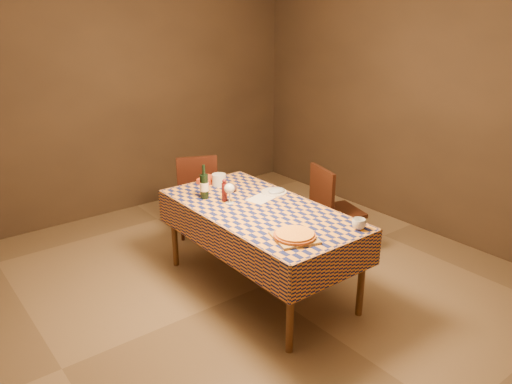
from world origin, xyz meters
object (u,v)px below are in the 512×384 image
at_px(cutting_board, 295,238).
at_px(pizza, 295,235).
at_px(bowl, 230,189).
at_px(white_plate, 274,192).
at_px(chair_right, 331,206).
at_px(dining_table, 260,216).
at_px(wine_bottle, 204,186).
at_px(chair_far, 197,190).

height_order(cutting_board, pizza, pizza).
xyz_separation_m(bowl, white_plate, (0.29, -0.28, -0.01)).
bearing_deg(chair_right, pizza, -148.22).
height_order(dining_table, cutting_board, cutting_board).
xyz_separation_m(cutting_board, white_plate, (0.51, 0.84, -0.00)).
xyz_separation_m(pizza, white_plate, (0.51, 0.84, -0.03)).
bearing_deg(cutting_board, pizza, -90.00).
xyz_separation_m(dining_table, cutting_board, (-0.17, -0.63, 0.09)).
bearing_deg(chair_right, dining_table, -175.68).
distance_m(cutting_board, wine_bottle, 1.12).
distance_m(white_plate, chair_far, 1.12).
bearing_deg(cutting_board, bowl, 79.21).
distance_m(bowl, chair_far, 0.85).
height_order(white_plate, chair_far, chair_far).
relative_size(dining_table, cutting_board, 6.19).
height_order(pizza, chair_right, chair_right).
bearing_deg(pizza, white_plate, 58.90).
relative_size(dining_table, wine_bottle, 5.98).
bearing_deg(dining_table, bowl, 85.12).
relative_size(white_plate, chair_right, 0.25).
bearing_deg(wine_bottle, dining_table, -63.79).
distance_m(cutting_board, bowl, 1.14).
relative_size(pizza, wine_bottle, 1.29).
distance_m(pizza, wine_bottle, 1.12).
bearing_deg(chair_far, bowl, -98.19).
bearing_deg(dining_table, chair_right, 4.32).
height_order(cutting_board, bowl, bowl).
bearing_deg(chair_right, bowl, 155.39).
xyz_separation_m(white_plate, chair_far, (-0.18, 1.08, -0.25)).
bearing_deg(white_plate, pizza, -121.10).
bearing_deg(wine_bottle, white_plate, -25.84).
bearing_deg(white_plate, bowl, 135.71).
xyz_separation_m(pizza, bowl, (0.21, 1.12, -0.01)).
height_order(pizza, bowl, pizza).
relative_size(bowl, chair_far, 0.14).
relative_size(cutting_board, wine_bottle, 0.97).
xyz_separation_m(wine_bottle, chair_far, (0.40, 0.80, -0.36)).
bearing_deg(white_plate, wine_bottle, 154.16).
bearing_deg(cutting_board, wine_bottle, 93.48).
bearing_deg(bowl, chair_right, -24.61).
height_order(wine_bottle, chair_right, wine_bottle).
distance_m(dining_table, bowl, 0.50).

